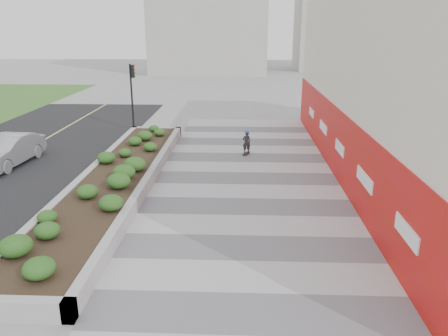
% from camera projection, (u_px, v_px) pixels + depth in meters
% --- Properties ---
extents(ground, '(160.00, 160.00, 0.00)m').
position_uv_depth(ground, '(250.00, 280.00, 11.64)').
color(ground, gray).
rests_on(ground, ground).
extents(walkway, '(8.00, 36.00, 0.01)m').
position_uv_depth(walkway, '(248.00, 230.00, 14.48)').
color(walkway, '#A8A8AD').
rests_on(walkway, ground).
extents(building, '(6.04, 24.08, 8.00)m').
position_uv_depth(building, '(411.00, 87.00, 18.66)').
color(building, beige).
rests_on(building, ground).
extents(planter, '(3.00, 18.00, 0.90)m').
position_uv_depth(planter, '(117.00, 177.00, 18.37)').
color(planter, '#9E9EA0').
rests_on(planter, ground).
extents(traffic_signal_near, '(0.33, 0.28, 4.20)m').
position_uv_depth(traffic_signal_near, '(132.00, 87.00, 27.68)').
color(traffic_signal_near, black).
rests_on(traffic_signal_near, ground).
extents(manhole_cover, '(0.44, 0.44, 0.01)m').
position_uv_depth(manhole_cover, '(263.00, 230.00, 14.47)').
color(manhole_cover, '#595654').
rests_on(manhole_cover, ground).
extents(skateboarder, '(0.47, 0.74, 1.32)m').
position_uv_depth(skateboarder, '(246.00, 142.00, 22.80)').
color(skateboarder, beige).
rests_on(skateboarder, ground).
extents(car_silver, '(1.92, 4.54, 1.46)m').
position_uv_depth(car_silver, '(8.00, 151.00, 21.03)').
color(car_silver, '#ADB0B5').
rests_on(car_silver, ground).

